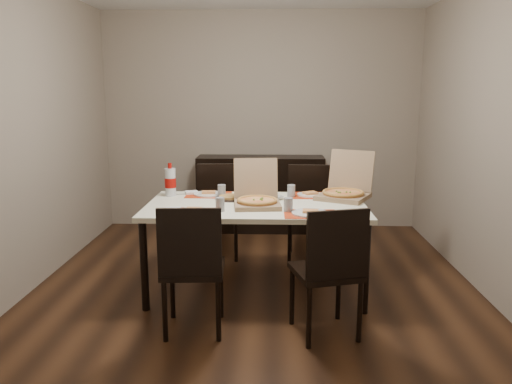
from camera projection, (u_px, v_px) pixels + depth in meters
ground at (255, 286)px, 4.36m from camera, size 3.80×4.00×0.02m
room_walls at (257, 83)px, 4.43m from camera, size 3.84×4.02×2.62m
sideboard at (260, 194)px, 6.01m from camera, size 1.50×0.40×0.90m
dining_table at (256, 212)px, 4.14m from camera, size 1.80×1.00×0.75m
chair_near_left at (192, 264)px, 3.39m from camera, size 0.44×0.44×0.93m
chair_near_right at (330, 267)px, 3.34m from camera, size 0.52×0.52×0.93m
chair_far_left at (218, 206)px, 5.10m from camera, size 0.45×0.45×0.93m
chair_far_right at (308, 207)px, 5.04m from camera, size 0.44×0.44×0.93m
setting_near_left at (198, 209)px, 3.85m from camera, size 0.49×0.30×0.11m
setting_near_right at (305, 211)px, 3.79m from camera, size 0.49×0.30×0.11m
setting_far_left at (210, 193)px, 4.46m from camera, size 0.50×0.30×0.11m
setting_far_right at (305, 194)px, 4.43m from camera, size 0.46×0.30×0.11m
napkin_loose at (267, 204)px, 4.06m from camera, size 0.16×0.16×0.02m
pizza_box_center at (257, 199)px, 4.05m from camera, size 0.40×0.44×0.37m
pizza_box_right at (344, 191)px, 4.34m from camera, size 0.55×0.57×0.40m
faina_plate at (231, 198)px, 4.31m from camera, size 0.27×0.27×0.03m
dip_bowl at (277, 198)px, 4.30m from camera, size 0.14×0.14×0.03m
soda_bottle at (170, 182)px, 4.41m from camera, size 0.10×0.10×0.30m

